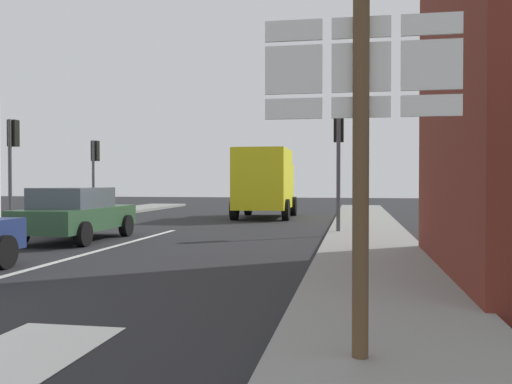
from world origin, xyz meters
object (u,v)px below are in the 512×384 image
traffic_light_near_right (339,144)px  traffic_light_far_left (95,161)px  sedan_far (76,213)px  traffic_light_near_left (12,148)px  delivery_truck (265,181)px  route_sign_post (361,139)px

traffic_light_near_right → traffic_light_far_left: bearing=150.9°
sedan_far → traffic_light_near_left: 5.19m
traffic_light_far_left → traffic_light_near_right: (10.94, -6.08, 0.21)m
delivery_truck → traffic_light_near_left: traffic_light_near_left is taller
route_sign_post → traffic_light_far_left: traffic_light_far_left is taller
delivery_truck → traffic_light_far_left: 7.66m
sedan_far → delivery_truck: 10.97m
sedan_far → traffic_light_far_left: (-3.83, 8.93, 1.80)m
traffic_light_near_left → delivery_truck: bearing=44.8°
traffic_light_near_left → traffic_light_near_right: bearing=-0.1°
route_sign_post → traffic_light_far_left: (-11.47, 18.32, 0.55)m
sedan_far → route_sign_post: route_sign_post is taller
delivery_truck → route_sign_post: 20.11m
sedan_far → route_sign_post: bearing=-50.9°
sedan_far → traffic_light_near_left: (-3.83, 2.87, 2.00)m
route_sign_post → traffic_light_near_right: traffic_light_near_right is taller
route_sign_post → sedan_far: bearing=129.1°
route_sign_post → traffic_light_near_right: bearing=92.5°
delivery_truck → traffic_light_near_right: size_ratio=1.35×
route_sign_post → traffic_light_far_left: 21.63m
traffic_light_near_left → traffic_light_far_left: 6.06m
traffic_light_near_left → sedan_far: bearing=-36.9°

